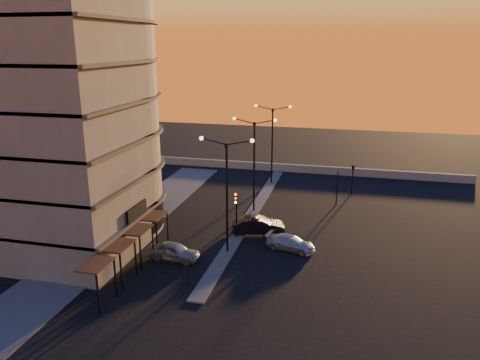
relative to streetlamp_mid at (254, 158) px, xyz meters
name	(u,v)px	position (x,y,z in m)	size (l,w,h in m)	color
ground	(227,252)	(0.00, -10.00, -5.59)	(120.00, 120.00, 0.00)	black
sidewalk_west	(132,223)	(-10.50, -6.00, -5.53)	(5.00, 40.00, 0.12)	#474745
median	(254,211)	(0.00, 0.00, -5.53)	(1.20, 36.00, 0.12)	#474745
parapet	(295,168)	(2.00, 16.00, -5.09)	(44.00, 0.50, 1.00)	gray
building	(60,100)	(-14.00, -9.97, 6.32)	(14.35, 17.08, 25.00)	#646058
streetlamp_near	(227,187)	(0.00, -10.00, 0.00)	(4.32, 0.32, 9.51)	black
streetlamp_mid	(254,158)	(0.00, 0.00, 0.00)	(4.32, 0.32, 9.51)	black
streetlamp_far	(272,138)	(0.00, 10.00, 0.00)	(4.32, 0.32, 9.51)	black
traffic_light_main	(236,207)	(0.00, -7.13, -2.70)	(0.28, 0.44, 4.25)	black
signal_east_a	(337,187)	(8.00, 4.00, -3.66)	(0.13, 0.16, 3.60)	black
signal_east_b	(353,168)	(9.50, 8.00, -2.49)	(0.42, 1.99, 3.60)	black
car_hatchback	(174,251)	(-3.73, -12.23, -4.90)	(1.64, 4.07, 1.39)	#919498
car_sedan	(258,225)	(1.61, -5.51, -4.82)	(1.63, 4.68, 1.54)	black
car_wagon	(290,243)	(4.88, -8.21, -5.00)	(1.66, 4.07, 1.18)	#AFB3B7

